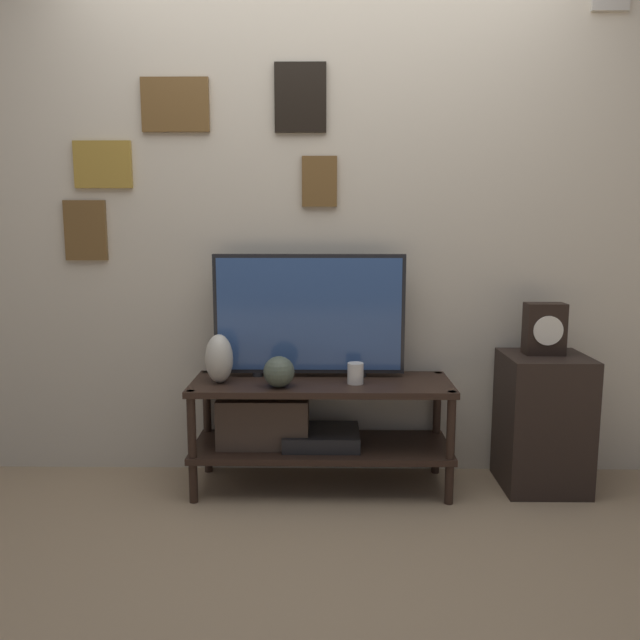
% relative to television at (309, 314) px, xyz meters
% --- Properties ---
extents(ground_plane, '(12.00, 12.00, 0.00)m').
position_rel_television_xyz_m(ground_plane, '(0.06, -0.34, -0.83)').
color(ground_plane, '#997F60').
extents(wall_back, '(6.40, 0.08, 2.70)m').
position_rel_television_xyz_m(wall_back, '(0.06, 0.17, 0.52)').
color(wall_back, beige).
rests_on(wall_back, ground_plane).
extents(media_console, '(1.22, 0.42, 0.52)m').
position_rel_television_xyz_m(media_console, '(-0.04, -0.09, -0.50)').
color(media_console, black).
rests_on(media_console, ground_plane).
extents(television, '(0.92, 0.05, 0.59)m').
position_rel_television_xyz_m(television, '(0.00, 0.00, 0.00)').
color(television, black).
rests_on(television, media_console).
extents(vase_round_glass, '(0.14, 0.14, 0.14)m').
position_rel_television_xyz_m(vase_round_glass, '(-0.13, -0.20, -0.23)').
color(vase_round_glass, '#4C5647').
rests_on(vase_round_glass, media_console).
extents(vase_urn_stoneware, '(0.13, 0.14, 0.23)m').
position_rel_television_xyz_m(vase_urn_stoneware, '(-0.42, -0.12, -0.19)').
color(vase_urn_stoneware, beige).
rests_on(vase_urn_stoneware, media_console).
extents(candle_jar, '(0.08, 0.08, 0.10)m').
position_rel_television_xyz_m(candle_jar, '(0.22, -0.13, -0.26)').
color(candle_jar, silver).
rests_on(candle_jar, media_console).
extents(side_table, '(0.38, 0.37, 0.65)m').
position_rel_television_xyz_m(side_table, '(1.12, -0.07, -0.51)').
color(side_table, black).
rests_on(side_table, ground_plane).
extents(mantel_clock, '(0.18, 0.11, 0.24)m').
position_rel_television_xyz_m(mantel_clock, '(1.11, -0.04, -0.06)').
color(mantel_clock, black).
rests_on(mantel_clock, side_table).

